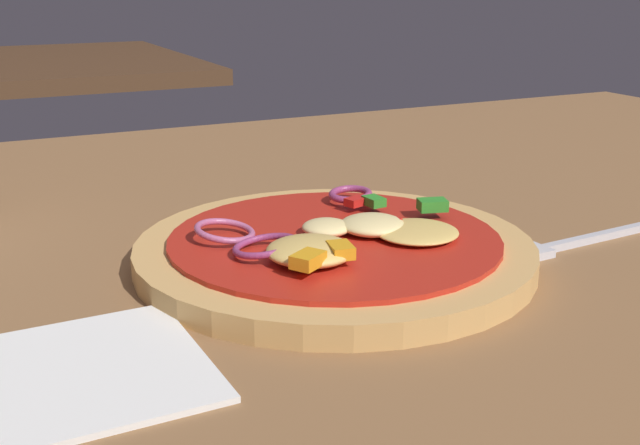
# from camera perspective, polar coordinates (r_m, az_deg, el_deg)

# --- Properties ---
(dining_table) EXTENTS (1.41, 0.92, 0.03)m
(dining_table) POSITION_cam_1_polar(r_m,az_deg,el_deg) (0.48, -2.54, -4.87)
(dining_table) COLOR brown
(dining_table) RESTS_ON ground
(pizza) EXTENTS (0.24, 0.24, 0.03)m
(pizza) POSITION_cam_1_polar(r_m,az_deg,el_deg) (0.48, 1.10, -1.90)
(pizza) COLOR tan
(pizza) RESTS_ON dining_table
(fork) EXTENTS (0.19, 0.03, 0.00)m
(fork) POSITION_cam_1_polar(r_m,az_deg,el_deg) (0.54, 17.96, -1.30)
(fork) COLOR silver
(fork) RESTS_ON dining_table
(napkin) EXTENTS (0.14, 0.11, 0.00)m
(napkin) POSITION_cam_1_polar(r_m,az_deg,el_deg) (0.37, -18.85, -10.54)
(napkin) COLOR white
(napkin) RESTS_ON dining_table
(background_table) EXTENTS (0.62, 0.66, 0.03)m
(background_table) POSITION_cam_1_polar(r_m,az_deg,el_deg) (1.71, -20.17, 10.38)
(background_table) COLOR #4C301C
(background_table) RESTS_ON ground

